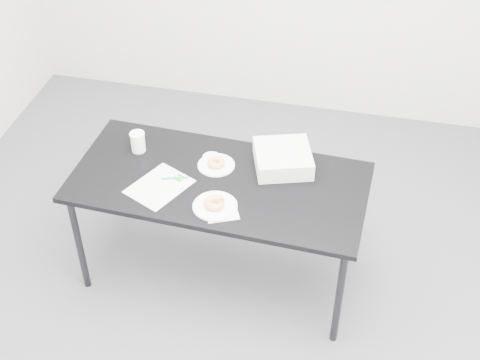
% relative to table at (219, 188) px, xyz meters
% --- Properties ---
extents(floor, '(4.00, 4.00, 0.00)m').
position_rel_table_xyz_m(floor, '(0.04, -0.12, -0.67)').
color(floor, '#4F4E53').
rests_on(floor, ground).
extents(table, '(1.61, 0.81, 0.72)m').
position_rel_table_xyz_m(table, '(0.00, 0.00, 0.00)').
color(table, black).
rests_on(table, floor).
extents(scorecard, '(0.36, 0.39, 0.00)m').
position_rel_table_xyz_m(scorecard, '(-0.29, -0.12, 0.06)').
color(scorecard, white).
rests_on(scorecard, table).
extents(logo_patch, '(0.07, 0.07, 0.00)m').
position_rel_table_xyz_m(logo_patch, '(-0.21, -0.03, 0.06)').
color(logo_patch, green).
rests_on(logo_patch, scorecard).
extents(pen, '(0.14, 0.05, 0.01)m').
position_rel_table_xyz_m(pen, '(-0.23, -0.04, 0.06)').
color(pen, '#0D9371').
rests_on(pen, scorecard).
extents(napkin, '(0.21, 0.21, 0.00)m').
position_rel_table_xyz_m(napkin, '(0.07, -0.23, 0.06)').
color(napkin, white).
rests_on(napkin, table).
extents(plate_near, '(0.23, 0.23, 0.01)m').
position_rel_table_xyz_m(plate_near, '(0.03, -0.21, 0.06)').
color(plate_near, white).
rests_on(plate_near, napkin).
extents(donut_near, '(0.13, 0.13, 0.04)m').
position_rel_table_xyz_m(donut_near, '(0.03, -0.21, 0.08)').
color(donut_near, gold).
rests_on(donut_near, plate_near).
extents(plate_far, '(0.20, 0.20, 0.01)m').
position_rel_table_xyz_m(plate_far, '(-0.04, 0.12, 0.06)').
color(plate_far, white).
rests_on(plate_far, table).
extents(donut_far, '(0.10, 0.10, 0.03)m').
position_rel_table_xyz_m(donut_far, '(-0.04, 0.12, 0.08)').
color(donut_far, gold).
rests_on(donut_far, plate_far).
extents(coffee_cup, '(0.08, 0.08, 0.12)m').
position_rel_table_xyz_m(coffee_cup, '(-0.51, 0.15, 0.11)').
color(coffee_cup, white).
rests_on(coffee_cup, table).
extents(cup_lid, '(0.10, 0.10, 0.01)m').
position_rel_table_xyz_m(cup_lid, '(-0.08, 0.17, 0.06)').
color(cup_lid, white).
rests_on(cup_lid, table).
extents(bakery_box, '(0.38, 0.38, 0.10)m').
position_rel_table_xyz_m(bakery_box, '(0.31, 0.20, 0.10)').
color(bakery_box, silver).
rests_on(bakery_box, table).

